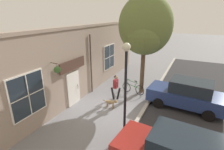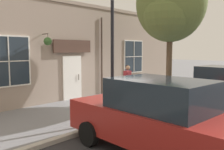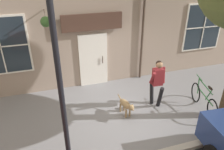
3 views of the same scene
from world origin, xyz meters
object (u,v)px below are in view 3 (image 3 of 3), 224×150
object	(u,v)px
pedestrian_walking	(157,79)
street_lamp	(57,62)
dog_on_leash	(126,105)
leaning_bicycle	(204,99)

from	to	relation	value
pedestrian_walking	street_lamp	world-z (taller)	street_lamp
pedestrian_walking	dog_on_leash	distance (m)	1.35
leaning_bicycle	street_lamp	xyz separation A→B (m)	(1.21, -4.59, 2.49)
pedestrian_walking	dog_on_leash	xyz separation A→B (m)	(0.24, -1.17, -0.61)
leaning_bicycle	street_lamp	bearing A→B (deg)	-75.29
dog_on_leash	leaning_bicycle	size ratio (longest dim) A/B	0.57
dog_on_leash	street_lamp	bearing A→B (deg)	-50.44
leaning_bicycle	dog_on_leash	bearing A→B (deg)	-100.06
dog_on_leash	street_lamp	size ratio (longest dim) A/B	0.23
pedestrian_walking	street_lamp	xyz separation A→B (m)	(1.91, -3.19, 1.87)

